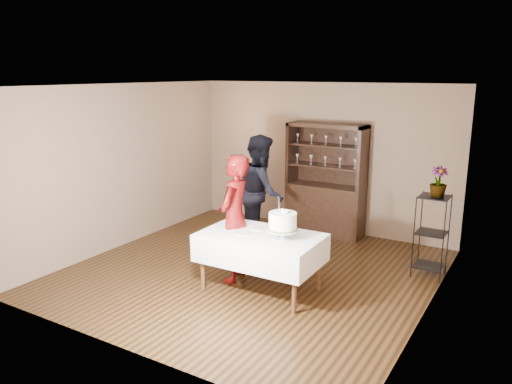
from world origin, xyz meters
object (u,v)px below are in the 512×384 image
woman (234,218)px  potted_plant (439,182)px  cake_table (261,248)px  cake (283,223)px  plant_etagere (431,233)px  china_hutch (325,198)px  man (261,192)px

woman → potted_plant: bearing=113.2°
cake_table → potted_plant: (1.87, 1.69, 0.79)m
cake → plant_etagere: bearing=48.3°
china_hutch → man: size_ratio=1.05×
potted_plant → man: bearing=-176.6°
china_hutch → cake_table: 2.75m
woman → potted_plant: size_ratio=4.26×
china_hutch → cake_table: bearing=-84.9°
cake_table → woman: 0.61m
woman → man: (-0.37, 1.37, 0.05)m
cake → woman: bearing=169.2°
china_hutch → potted_plant: china_hutch is taller
china_hutch → plant_etagere: 2.33m
china_hutch → man: 1.40m
china_hutch → cake: (0.57, -2.74, 0.35)m
man → potted_plant: bearing=-119.1°
cake_table → plant_etagere: bearing=42.5°
man → plant_etagere: bearing=-119.2°
man → cake: man is taller
plant_etagere → man: 2.74m
china_hutch → plant_etagere: size_ratio=1.67×
woman → cake: size_ratio=3.27×
china_hutch → man: china_hutch is taller
woman → man: 1.42m
plant_etagere → man: man is taller
china_hutch → cake: bearing=-78.2°
cake_table → cake: cake is taller
woman → potted_plant: woman is taller
plant_etagere → man: size_ratio=0.63×
plant_etagere → cake: cake is taller
woman → man: man is taller
cake_table → cake: (0.33, -0.01, 0.41)m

